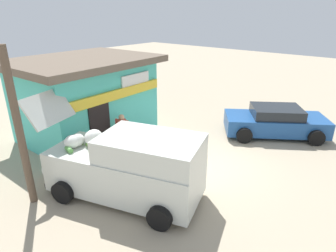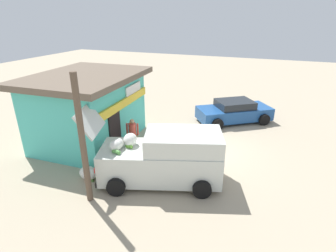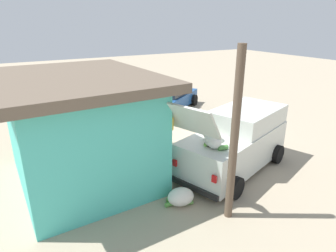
% 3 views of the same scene
% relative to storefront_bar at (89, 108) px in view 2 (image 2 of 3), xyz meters
% --- Properties ---
extents(ground_plane, '(60.00, 60.00, 0.00)m').
position_rel_storefront_bar_xyz_m(ground_plane, '(0.97, -5.15, -1.70)').
color(ground_plane, tan).
extents(storefront_bar, '(5.74, 4.62, 3.31)m').
position_rel_storefront_bar_xyz_m(storefront_bar, '(0.00, 0.00, 0.00)').
color(storefront_bar, '#4CC6B7').
rests_on(storefront_bar, ground_plane).
extents(delivery_van, '(3.22, 5.19, 2.82)m').
position_rel_storefront_bar_xyz_m(delivery_van, '(-1.93, -4.65, -0.71)').
color(delivery_van, silver).
rests_on(delivery_van, ground_plane).
extents(parked_sedan, '(3.81, 4.40, 1.27)m').
position_rel_storefront_bar_xyz_m(parked_sedan, '(5.16, -6.14, -1.09)').
color(parked_sedan, '#1E4C8C').
rests_on(parked_sedan, ground_plane).
extents(vendor_standing, '(0.42, 0.55, 1.55)m').
position_rel_storefront_bar_xyz_m(vendor_standing, '(-0.20, -2.41, -0.81)').
color(vendor_standing, '#726047').
rests_on(vendor_standing, ground_plane).
extents(customer_bending, '(0.70, 0.72, 1.35)m').
position_rel_storefront_bar_xyz_m(customer_bending, '(-1.52, -2.81, -0.88)').
color(customer_bending, navy).
rests_on(customer_bending, ground_plane).
extents(unloaded_banana_pile, '(0.79, 0.85, 0.48)m').
position_rel_storefront_bar_xyz_m(unloaded_banana_pile, '(-2.85, -1.89, -1.47)').
color(unloaded_banana_pile, silver).
rests_on(unloaded_banana_pile, ground_plane).
extents(paint_bucket, '(0.32, 0.32, 0.38)m').
position_rel_storefront_bar_xyz_m(paint_bucket, '(1.98, -2.76, -1.51)').
color(paint_bucket, silver).
rests_on(paint_bucket, ground_plane).
extents(utility_pole, '(0.20, 0.20, 4.34)m').
position_rel_storefront_bar_xyz_m(utility_pole, '(-3.88, -2.72, 0.47)').
color(utility_pole, brown).
rests_on(utility_pole, ground_plane).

